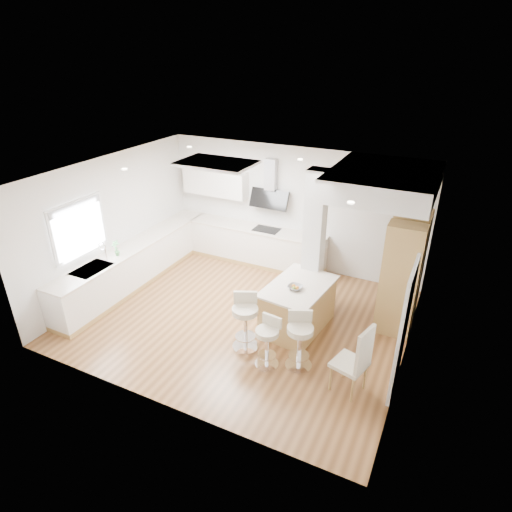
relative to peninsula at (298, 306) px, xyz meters
The scene contains 18 objects.
ground 1.18m from the peninsula, behind, with size 6.00×6.00×0.00m, color brown.
ceiling 1.18m from the peninsula, behind, with size 6.00×5.00×0.02m, color white.
wall_back 2.74m from the peninsula, 114.72° to the left, with size 6.00×0.04×2.80m, color silver.
wall_left 4.19m from the peninsula, behind, with size 0.04×5.00×2.80m, color silver.
wall_right 2.15m from the peninsula, ahead, with size 0.04×5.00×2.80m, color silver.
skylight 3.01m from the peninsula, 166.88° to the left, with size 4.10×2.10×0.06m.
window_left 4.35m from the peninsula, 165.20° to the right, with size 0.06×1.28×1.07m.
doorway_right 2.12m from the peninsula, 21.94° to the right, with size 0.05×1.00×2.10m.
counter_left 3.78m from the peninsula, behind, with size 0.63×4.50×1.35m.
counter_back 2.87m from the peninsula, 134.02° to the left, with size 3.62×0.63×2.50m.
pillar 1.23m from the peninsula, 91.81° to the left, with size 0.35×0.35×2.80m.
soffit 2.68m from the peninsula, 50.30° to the left, with size 1.78×2.20×0.40m.
oven_column 2.01m from the peninsula, 33.57° to the left, with size 0.63×1.21×2.10m.
peninsula is the anchor object (origin of this frame).
bar_stool_a 1.12m from the peninsula, 122.11° to the right, with size 0.61×0.61×1.03m.
bar_stool_b 1.20m from the peninsula, 92.77° to the right, with size 0.44×0.44×0.88m.
bar_stool_c 1.09m from the peninsula, 67.56° to the right, with size 0.58×0.58×0.98m.
dining_chair 1.84m from the peninsula, 41.41° to the right, with size 0.57×0.57×1.20m.
Camera 1 is at (3.28, -6.08, 4.73)m, focal length 30.00 mm.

